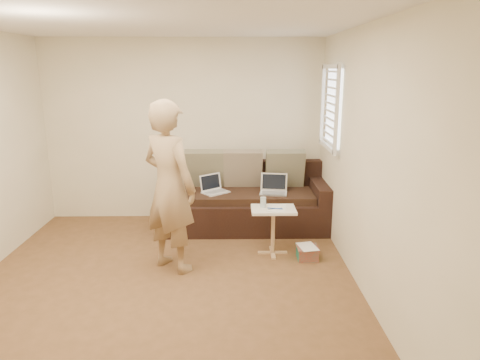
{
  "coord_description": "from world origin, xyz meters",
  "views": [
    {
      "loc": [
        0.72,
        -4.02,
        2.18
      ],
      "look_at": [
        0.8,
        1.4,
        0.78
      ],
      "focal_mm": 32.46,
      "sensor_mm": 36.0,
      "label": 1
    }
  ],
  "objects_px": {
    "laptop_silver": "(273,194)",
    "laptop_white": "(216,193)",
    "drinking_glass": "(263,202)",
    "person": "(170,187)",
    "striped_box": "(307,253)",
    "sofa": "(247,198)",
    "side_table": "(273,231)"
  },
  "relations": [
    {
      "from": "laptop_white",
      "to": "person",
      "type": "distance_m",
      "value": 1.37
    },
    {
      "from": "striped_box",
      "to": "side_table",
      "type": "bearing_deg",
      "value": 157.61
    },
    {
      "from": "laptop_silver",
      "to": "laptop_white",
      "type": "distance_m",
      "value": 0.79
    },
    {
      "from": "laptop_silver",
      "to": "drinking_glass",
      "type": "bearing_deg",
      "value": -95.01
    },
    {
      "from": "striped_box",
      "to": "person",
      "type": "bearing_deg",
      "value": -172.63
    },
    {
      "from": "sofa",
      "to": "side_table",
      "type": "relative_size",
      "value": 3.83
    },
    {
      "from": "laptop_white",
      "to": "striped_box",
      "type": "height_order",
      "value": "laptop_white"
    },
    {
      "from": "laptop_silver",
      "to": "laptop_white",
      "type": "height_order",
      "value": "laptop_white"
    },
    {
      "from": "laptop_white",
      "to": "side_table",
      "type": "bearing_deg",
      "value": -89.09
    },
    {
      "from": "sofa",
      "to": "laptop_silver",
      "type": "distance_m",
      "value": 0.39
    },
    {
      "from": "sofa",
      "to": "laptop_silver",
      "type": "bearing_deg",
      "value": -19.92
    },
    {
      "from": "laptop_white",
      "to": "side_table",
      "type": "distance_m",
      "value": 1.14
    },
    {
      "from": "laptop_white",
      "to": "drinking_glass",
      "type": "height_order",
      "value": "drinking_glass"
    },
    {
      "from": "laptop_silver",
      "to": "person",
      "type": "distance_m",
      "value": 1.74
    },
    {
      "from": "laptop_silver",
      "to": "laptop_white",
      "type": "relative_size",
      "value": 1.07
    },
    {
      "from": "person",
      "to": "drinking_glass",
      "type": "distance_m",
      "value": 1.16
    },
    {
      "from": "person",
      "to": "striped_box",
      "type": "relative_size",
      "value": 7.57
    },
    {
      "from": "striped_box",
      "to": "laptop_silver",
      "type": "bearing_deg",
      "value": 108.55
    },
    {
      "from": "laptop_silver",
      "to": "laptop_white",
      "type": "bearing_deg",
      "value": -175.19
    },
    {
      "from": "laptop_white",
      "to": "striped_box",
      "type": "xyz_separation_m",
      "value": [
        1.11,
        -1.02,
        -0.44
      ]
    },
    {
      "from": "laptop_white",
      "to": "drinking_glass",
      "type": "bearing_deg",
      "value": -92.3
    },
    {
      "from": "sofa",
      "to": "drinking_glass",
      "type": "height_order",
      "value": "sofa"
    },
    {
      "from": "side_table",
      "to": "drinking_glass",
      "type": "relative_size",
      "value": 4.79
    },
    {
      "from": "sofa",
      "to": "striped_box",
      "type": "bearing_deg",
      "value": -58.02
    },
    {
      "from": "sofa",
      "to": "laptop_white",
      "type": "height_order",
      "value": "sofa"
    },
    {
      "from": "person",
      "to": "laptop_white",
      "type": "bearing_deg",
      "value": -73.27
    },
    {
      "from": "sofa",
      "to": "laptop_white",
      "type": "relative_size",
      "value": 6.48
    },
    {
      "from": "laptop_white",
      "to": "side_table",
      "type": "xyz_separation_m",
      "value": [
        0.72,
        -0.86,
        -0.23
      ]
    },
    {
      "from": "laptop_white",
      "to": "striped_box",
      "type": "relative_size",
      "value": 1.36
    },
    {
      "from": "sofa",
      "to": "striped_box",
      "type": "xyz_separation_m",
      "value": [
        0.68,
        -1.09,
        -0.35
      ]
    },
    {
      "from": "laptop_silver",
      "to": "drinking_glass",
      "type": "distance_m",
      "value": 0.78
    },
    {
      "from": "sofa",
      "to": "laptop_white",
      "type": "bearing_deg",
      "value": -171.02
    }
  ]
}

